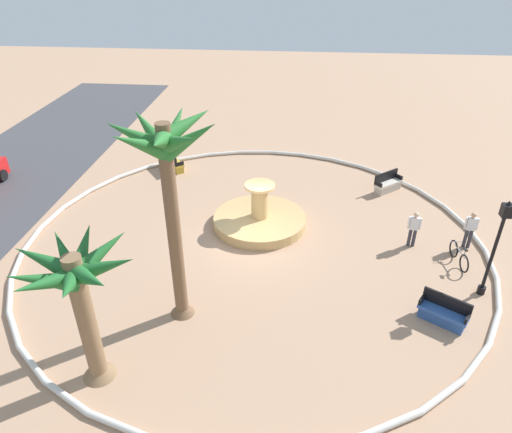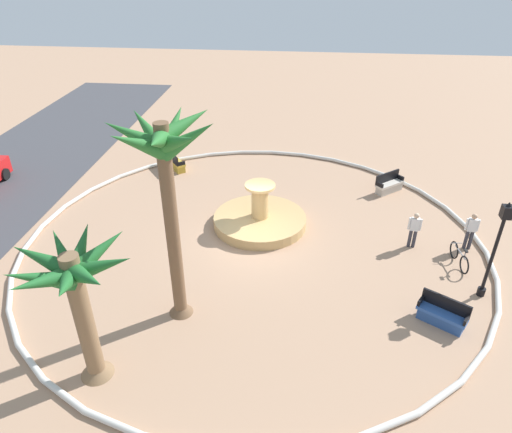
% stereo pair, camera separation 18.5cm
% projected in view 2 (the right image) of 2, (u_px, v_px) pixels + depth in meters
% --- Properties ---
extents(ground_plane, '(80.00, 80.00, 0.00)m').
position_uv_depth(ground_plane, '(254.00, 241.00, 19.66)').
color(ground_plane, tan).
extents(plaza_curb, '(19.24, 19.24, 0.20)m').
position_uv_depth(plaza_curb, '(254.00, 239.00, 19.61)').
color(plaza_curb, silver).
rests_on(plaza_curb, ground).
extents(fountain, '(4.14, 4.14, 2.05)m').
position_uv_depth(fountain, '(260.00, 219.00, 20.65)').
color(fountain, tan).
rests_on(fountain, ground).
extents(palm_tree_near_fountain, '(3.36, 3.27, 7.07)m').
position_uv_depth(palm_tree_near_fountain, '(166.00, 169.00, 13.13)').
color(palm_tree_near_fountain, brown).
rests_on(palm_tree_near_fountain, ground).
extents(palm_tree_by_curb, '(3.36, 3.41, 4.54)m').
position_uv_depth(palm_tree_by_curb, '(74.00, 285.00, 11.91)').
color(palm_tree_by_curb, brown).
rests_on(palm_tree_by_curb, ground).
extents(bench_east, '(1.28, 1.62, 1.00)m').
position_uv_depth(bench_east, '(442.00, 315.00, 15.26)').
color(bench_east, '#335BA8').
rests_on(bench_east, ground).
extents(bench_west, '(1.58, 1.36, 1.00)m').
position_uv_depth(bench_west, '(176.00, 163.00, 25.77)').
color(bench_west, gold).
rests_on(bench_west, ground).
extents(bench_north, '(1.41, 1.55, 1.00)m').
position_uv_depth(bench_north, '(389.00, 185.00, 23.42)').
color(bench_north, beige).
rests_on(bench_north, ground).
extents(lamppost, '(0.32, 0.32, 3.84)m').
position_uv_depth(lamppost, '(497.00, 243.00, 15.53)').
color(lamppost, black).
rests_on(lamppost, ground).
extents(bicycle_red_frame, '(1.71, 0.44, 0.94)m').
position_uv_depth(bicycle_red_frame, '(459.00, 257.00, 18.04)').
color(bicycle_red_frame, black).
rests_on(bicycle_red_frame, ground).
extents(person_cyclist_helmet, '(0.23, 0.53, 1.66)m').
position_uv_depth(person_cyclist_helmet, '(471.00, 229.00, 18.74)').
color(person_cyclist_helmet, '#33333D').
rests_on(person_cyclist_helmet, ground).
extents(person_cyclist_photo, '(0.25, 0.52, 1.61)m').
position_uv_depth(person_cyclist_photo, '(414.00, 228.00, 18.87)').
color(person_cyclist_photo, '#33333D').
rests_on(person_cyclist_photo, ground).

